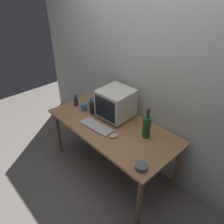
{
  "coord_description": "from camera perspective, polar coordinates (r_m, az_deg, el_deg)",
  "views": [
    {
      "loc": [
        1.53,
        -1.42,
        2.24
      ],
      "look_at": [
        0.0,
        0.0,
        0.91
      ],
      "focal_mm": 34.51,
      "sensor_mm": 36.0,
      "label": 1
    }
  ],
  "objects": [
    {
      "name": "desk",
      "position": [
        2.63,
        -0.0,
        -4.81
      ],
      "size": [
        1.63,
        0.8,
        0.73
      ],
      "color": "#9E7047",
      "rests_on": "ground"
    },
    {
      "name": "ground_plane",
      "position": [
        3.06,
        -0.0,
        -14.45
      ],
      "size": [
        6.0,
        6.0,
        0.0
      ],
      "primitive_type": "plane",
      "color": "slate"
    },
    {
      "name": "bottle_short",
      "position": [
        2.96,
        -9.51,
        2.8
      ],
      "size": [
        0.06,
        0.06,
        0.17
      ],
      "color": "navy",
      "rests_on": "desk"
    },
    {
      "name": "metal_canister",
      "position": [
        2.76,
        -5.0,
        1.11
      ],
      "size": [
        0.09,
        0.09,
        0.15
      ],
      "primitive_type": "cylinder",
      "color": "black",
      "rests_on": "desk"
    },
    {
      "name": "bottle_tall",
      "position": [
        2.35,
        9.18,
        -3.8
      ],
      "size": [
        0.09,
        0.09,
        0.36
      ],
      "color": "#1E4C23",
      "rests_on": "desk"
    },
    {
      "name": "computer_mouse",
      "position": [
        2.38,
        0.48,
        -6.34
      ],
      "size": [
        0.09,
        0.11,
        0.04
      ],
      "primitive_type": "ellipsoid",
      "rotation": [
        0.0,
        0.0,
        -0.35
      ],
      "color": "beige",
      "rests_on": "desk"
    },
    {
      "name": "book_stack",
      "position": [
        2.98,
        -3.76,
        2.68
      ],
      "size": [
        0.24,
        0.19,
        0.06
      ],
      "color": "#33894C",
      "rests_on": "desk"
    },
    {
      "name": "crt_monitor",
      "position": [
        2.62,
        1.02,
        2.28
      ],
      "size": [
        0.41,
        0.41,
        0.37
      ],
      "color": "beige",
      "rests_on": "desk"
    },
    {
      "name": "back_wall",
      "position": [
        2.61,
        7.48,
        10.06
      ],
      "size": [
        4.0,
        0.08,
        2.5
      ],
      "primitive_type": "cube",
      "color": "beige",
      "rests_on": "ground"
    },
    {
      "name": "cd_spindle",
      "position": [
        2.06,
        7.8,
        -14.16
      ],
      "size": [
        0.12,
        0.12,
        0.04
      ],
      "primitive_type": "cylinder",
      "color": "#595B66",
      "rests_on": "desk"
    },
    {
      "name": "mug",
      "position": [
        2.85,
        -7.4,
        1.31
      ],
      "size": [
        0.12,
        0.08,
        0.09
      ],
      "color": "#3370B2",
      "rests_on": "desk"
    },
    {
      "name": "keyboard",
      "position": [
        2.53,
        -4.15,
        -3.85
      ],
      "size": [
        0.43,
        0.19,
        0.02
      ],
      "primitive_type": "cube",
      "rotation": [
        0.0,
        0.0,
        0.1
      ],
      "color": "beige",
      "rests_on": "desk"
    }
  ]
}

